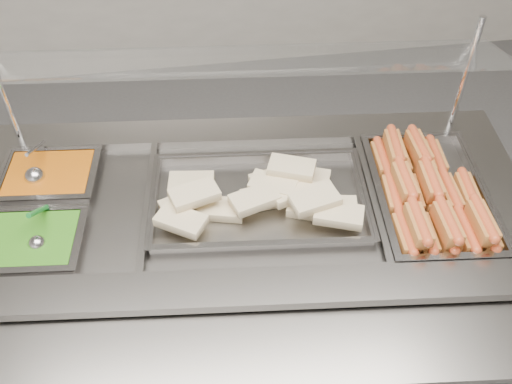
{
  "coord_description": "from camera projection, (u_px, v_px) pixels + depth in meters",
  "views": [
    {
      "loc": [
        -0.22,
        -0.7,
        2.04
      ],
      "look_at": [
        -0.05,
        0.47,
        0.85
      ],
      "focal_mm": 40.0,
      "sensor_mm": 36.0,
      "label": 1
    }
  ],
  "objects": [
    {
      "name": "tortilla_wraps",
      "position": [
        267.0,
        196.0,
        1.68
      ],
      "size": [
        0.6,
        0.33,
        0.09
      ],
      "color": "tan",
      "rests_on": "pan_wraps"
    },
    {
      "name": "serving_spoon",
      "position": [
        38.0,
        238.0,
        1.57
      ],
      "size": [
        0.05,
        0.16,
        0.13
      ],
      "color": "#B7B7BC",
      "rests_on": "pan_peas"
    },
    {
      "name": "pan_wraps",
      "position": [
        259.0,
        202.0,
        1.71
      ],
      "size": [
        0.66,
        0.43,
        0.06
      ],
      "color": "gray",
      "rests_on": "steam_counter"
    },
    {
      "name": "ladle",
      "position": [
        35.0,
        175.0,
        1.75
      ],
      "size": [
        0.06,
        0.18,
        0.13
      ],
      "color": "#B7B7BC",
      "rests_on": "pan_beans"
    },
    {
      "name": "pan_beans",
      "position": [
        52.0,
        182.0,
        1.79
      ],
      "size": [
        0.3,
        0.25,
        0.09
      ],
      "color": "gray",
      "rests_on": "steam_counter"
    },
    {
      "name": "pan_peas",
      "position": [
        32.0,
        248.0,
        1.61
      ],
      "size": [
        0.3,
        0.25,
        0.09
      ],
      "color": "gray",
      "rests_on": "steam_counter"
    },
    {
      "name": "steam_counter",
      "position": [
        243.0,
        280.0,
        1.99
      ],
      "size": [
        1.79,
        0.93,
        0.83
      ],
      "color": "slate",
      "rests_on": "ground"
    },
    {
      "name": "sneeze_guard",
      "position": [
        236.0,
        63.0,
        1.6
      ],
      "size": [
        1.53,
        0.42,
        0.4
      ],
      "color": "silver",
      "rests_on": "steam_counter"
    },
    {
      "name": "pan_hotdogs",
      "position": [
        428.0,
        200.0,
        1.74
      ],
      "size": [
        0.36,
        0.53,
        0.09
      ],
      "color": "gray",
      "rests_on": "steam_counter"
    },
    {
      "name": "tray_rail",
      "position": [
        247.0,
        347.0,
        1.4
      ],
      "size": [
        1.67,
        0.5,
        0.05
      ],
      "color": "gray",
      "rests_on": "steam_counter"
    },
    {
      "name": "hotdogs_in_buns",
      "position": [
        428.0,
        193.0,
        1.7
      ],
      "size": [
        0.3,
        0.5,
        0.11
      ],
      "color": "#9C5C20",
      "rests_on": "pan_hotdogs"
    }
  ]
}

